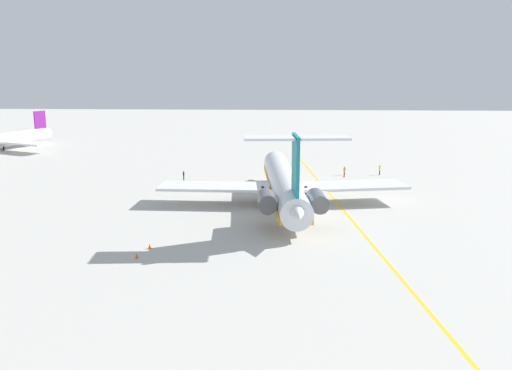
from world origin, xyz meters
The scene contains 10 objects.
ground centered at (0.00, 0.00, 0.00)m, with size 381.91×381.91×0.00m, color #B7B5AD.
main_jetliner centered at (0.21, 4.71, 3.26)m, with size 41.06×36.34×11.95m.
airliner_mid_right centered at (51.42, 73.26, 2.56)m, with size 27.82×28.04×8.70m.
ground_crew_near_nose centered at (24.80, -12.97, 1.12)m, with size 0.33×0.35×1.77m.
ground_crew_near_tail centered at (17.55, 22.42, 1.12)m, with size 0.37×0.31×1.76m.
ground_crew_portside centered at (24.24, -6.41, 1.04)m, with size 0.26×0.41×1.65m.
safety_cone_nose centered at (-19.51, 19.36, 0.28)m, with size 0.40×0.40×0.55m, color #EA590F.
safety_cone_wingtip centered at (-22.62, 19.96, 0.28)m, with size 0.40×0.40×0.55m, color #EA590F.
safety_cone_tail centered at (22.26, -6.18, 0.28)m, with size 0.40×0.40×0.55m, color #EA590F.
taxiway_centreline centered at (1.36, -3.21, 0.00)m, with size 94.69×0.36×0.01m, color gold.
Camera 1 is at (-75.56, 4.77, 19.16)m, focal length 38.18 mm.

